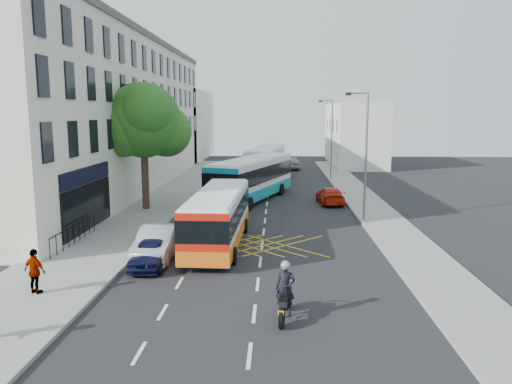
# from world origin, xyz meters

# --- Properties ---
(ground) EXTENTS (120.00, 120.00, 0.00)m
(ground) POSITION_xyz_m (0.00, 0.00, 0.00)
(ground) COLOR black
(ground) RESTS_ON ground
(pavement_left) EXTENTS (5.00, 70.00, 0.15)m
(pavement_left) POSITION_xyz_m (-8.50, 15.00, 0.07)
(pavement_left) COLOR gray
(pavement_left) RESTS_ON ground
(pavement_right) EXTENTS (3.00, 70.00, 0.15)m
(pavement_right) POSITION_xyz_m (7.50, 15.00, 0.07)
(pavement_right) COLOR gray
(pavement_right) RESTS_ON ground
(terrace_main) EXTENTS (8.30, 45.00, 13.50)m
(terrace_main) POSITION_xyz_m (-14.00, 24.49, 6.76)
(terrace_main) COLOR beige
(terrace_main) RESTS_ON ground
(terrace_far) EXTENTS (8.00, 20.00, 10.00)m
(terrace_far) POSITION_xyz_m (-14.00, 55.00, 5.00)
(terrace_far) COLOR silver
(terrace_far) RESTS_ON ground
(building_right) EXTENTS (6.00, 18.00, 8.00)m
(building_right) POSITION_xyz_m (11.00, 48.00, 4.00)
(building_right) COLOR silver
(building_right) RESTS_ON ground
(street_tree) EXTENTS (6.30, 5.70, 8.80)m
(street_tree) POSITION_xyz_m (-8.51, 14.97, 6.29)
(street_tree) COLOR #382619
(street_tree) RESTS_ON pavement_left
(lamp_near) EXTENTS (1.45, 0.15, 8.00)m
(lamp_near) POSITION_xyz_m (6.20, 12.00, 4.62)
(lamp_near) COLOR slate
(lamp_near) RESTS_ON pavement_right
(lamp_far) EXTENTS (1.45, 0.15, 8.00)m
(lamp_far) POSITION_xyz_m (6.20, 32.00, 4.62)
(lamp_far) COLOR slate
(lamp_far) RESTS_ON pavement_right
(railings) EXTENTS (0.08, 5.60, 1.14)m
(railings) POSITION_xyz_m (-9.70, 5.30, 0.72)
(railings) COLOR black
(railings) RESTS_ON pavement_left
(bus_near) EXTENTS (2.69, 10.16, 2.84)m
(bus_near) POSITION_xyz_m (-2.28, 6.01, 1.50)
(bus_near) COLOR silver
(bus_near) RESTS_ON ground
(bus_mid) EXTENTS (6.40, 12.11, 3.33)m
(bus_mid) POSITION_xyz_m (-1.22, 19.48, 1.76)
(bus_mid) COLOR silver
(bus_mid) RESTS_ON ground
(bus_far) EXTENTS (4.07, 12.12, 3.34)m
(bus_far) POSITION_xyz_m (-0.39, 31.79, 1.76)
(bus_far) COLOR silver
(bus_far) RESTS_ON ground
(motorbike) EXTENTS (0.78, 2.28, 2.03)m
(motorbike) POSITION_xyz_m (1.05, -3.37, 0.95)
(motorbike) COLOR black
(motorbike) RESTS_ON ground
(parked_car_blue) EXTENTS (1.58, 3.77, 1.28)m
(parked_car_blue) POSITION_xyz_m (-4.90, 2.17, 0.64)
(parked_car_blue) COLOR black
(parked_car_blue) RESTS_ON ground
(parked_car_silver) EXTENTS (1.67, 4.69, 1.54)m
(parked_car_silver) POSITION_xyz_m (-4.90, 3.45, 0.77)
(parked_car_silver) COLOR #94959B
(parked_car_silver) RESTS_ON ground
(red_hatchback) EXTENTS (2.01, 4.43, 1.26)m
(red_hatchback) POSITION_xyz_m (4.80, 18.27, 0.63)
(red_hatchback) COLOR #BA1E07
(red_hatchback) RESTS_ON ground
(distant_car_grey) EXTENTS (2.36, 5.02, 1.39)m
(distant_car_grey) POSITION_xyz_m (-0.56, 42.84, 0.69)
(distant_car_grey) COLOR #46484E
(distant_car_grey) RESTS_ON ground
(distant_car_silver) EXTENTS (1.84, 4.45, 1.51)m
(distant_car_silver) POSITION_xyz_m (2.60, 41.46, 0.75)
(distant_car_silver) COLOR #95969B
(distant_car_silver) RESTS_ON ground
(distant_car_dark) EXTENTS (1.38, 3.63, 1.18)m
(distant_car_dark) POSITION_xyz_m (2.80, 44.50, 0.59)
(distant_car_dark) COLOR black
(distant_car_dark) RESTS_ON ground
(pedestrian_far) EXTENTS (1.09, 0.76, 1.72)m
(pedestrian_far) POSITION_xyz_m (-8.28, -1.77, 1.01)
(pedestrian_far) COLOR gray
(pedestrian_far) RESTS_ON pavement_left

